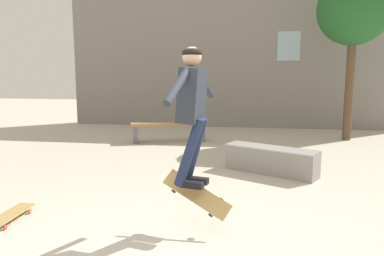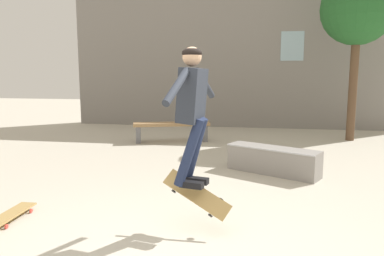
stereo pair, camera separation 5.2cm
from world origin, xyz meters
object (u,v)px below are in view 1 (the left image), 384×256
Objects in this scene: skate_ledge at (271,160)px; skateboard_flipping at (197,194)px; park_bench at (169,127)px; tree_right at (354,10)px; skateboard_resting at (9,215)px; skater at (192,104)px.

skateboard_flipping is at bearing -82.40° from skate_ledge.
skate_ledge is at bearing -65.02° from park_bench.
skateboard_flipping is (-3.12, -6.35, -2.93)m from tree_right.
tree_right is 5.60m from park_bench.
skateboard_resting is at bearing -115.76° from park_bench.
tree_right is 9.04m from skateboard_resting.
park_bench is 3.66m from skate_ledge.
park_bench is 5.54m from skateboard_flipping.
skater is at bearing -116.58° from tree_right.
tree_right reaches higher than skater.
skate_ledge is 2.03× the size of skateboard_flipping.
skate_ledge is at bearing 81.10° from skater.
skater is at bearing -161.65° from skateboard_flipping.
skate_ledge is (-2.16, -3.72, -3.12)m from tree_right.
skateboard_resting is at bearing -165.58° from skater.
skate_ledge is at bearing 87.74° from skateboard_flipping.
skater is at bearing 91.18° from skateboard_resting.
skater reaches higher than skateboard_resting.
skate_ledge is at bearing 128.77° from skateboard_resting.
park_bench is 5.49m from skateboard_resting.
skate_ledge is 4.25m from skateboard_resting.
tree_right is at bearing 75.58° from skater.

